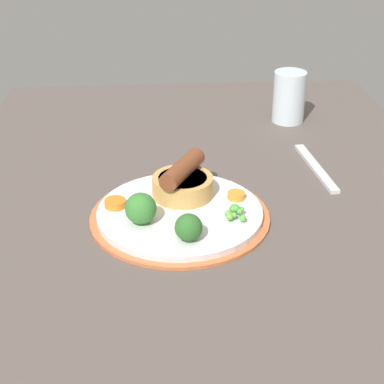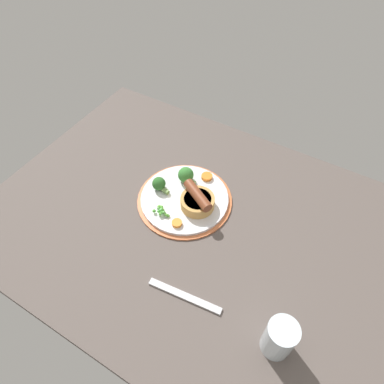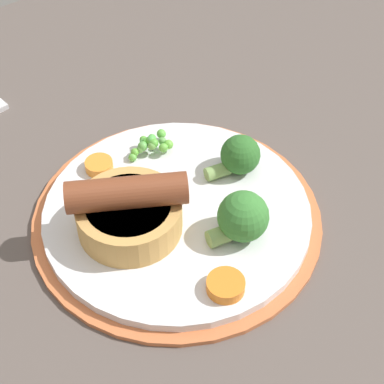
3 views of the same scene
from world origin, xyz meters
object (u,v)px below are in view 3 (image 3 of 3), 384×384
at_px(sausage_pudding, 129,210).
at_px(broccoli_floret_near, 242,217).
at_px(pea_pile, 151,144).
at_px(dinner_plate, 177,216).
at_px(carrot_slice_0, 99,165).
at_px(carrot_slice_1, 226,285).
at_px(broccoli_floret_far, 239,156).

relative_size(sausage_pudding, broccoli_floret_near, 1.83).
bearing_deg(pea_pile, dinner_plate, 72.49).
xyz_separation_m(pea_pile, broccoli_floret_near, (-0.00, 0.14, 0.01)).
relative_size(carrot_slice_0, carrot_slice_1, 0.84).
relative_size(dinner_plate, broccoli_floret_far, 4.81).
height_order(pea_pile, carrot_slice_0, pea_pile).
xyz_separation_m(dinner_plate, carrot_slice_1, (0.02, 0.09, 0.01)).
distance_m(sausage_pudding, broccoli_floret_near, 0.10).
bearing_deg(pea_pile, broccoli_floret_near, 91.78).
bearing_deg(carrot_slice_0, dinner_plate, 108.76).
bearing_deg(dinner_plate, carrot_slice_0, -71.24).
bearing_deg(carrot_slice_1, dinner_plate, -100.92).
xyz_separation_m(pea_pile, carrot_slice_0, (0.05, -0.01, -0.01)).
height_order(broccoli_floret_near, carrot_slice_1, broccoli_floret_near).
bearing_deg(broccoli_floret_near, pea_pile, 102.65).
relative_size(pea_pile, broccoli_floret_far, 0.88).
relative_size(dinner_plate, sausage_pudding, 2.59).
xyz_separation_m(dinner_plate, broccoli_floret_far, (-0.08, -0.01, 0.03)).
bearing_deg(carrot_slice_1, pea_pile, -103.95).
bearing_deg(carrot_slice_0, carrot_slice_1, 93.60).
relative_size(broccoli_floret_far, carrot_slice_1, 1.74).
height_order(pea_pile, broccoli_floret_far, broccoli_floret_far).
xyz_separation_m(sausage_pudding, broccoli_floret_near, (-0.07, 0.06, -0.00)).
relative_size(dinner_plate, pea_pile, 5.48).
height_order(broccoli_floret_near, broccoli_floret_far, broccoli_floret_near).
bearing_deg(carrot_slice_1, broccoli_floret_near, -140.92).
bearing_deg(dinner_plate, carrot_slice_1, 79.08).
xyz_separation_m(sausage_pudding, carrot_slice_0, (-0.02, -0.08, -0.02)).
bearing_deg(broccoli_floret_far, broccoli_floret_near, -115.90).
xyz_separation_m(dinner_plate, broccoli_floret_near, (-0.03, 0.06, 0.03)).
height_order(dinner_plate, broccoli_floret_far, broccoli_floret_far).
xyz_separation_m(broccoli_floret_near, carrot_slice_1, (0.05, 0.04, -0.02)).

